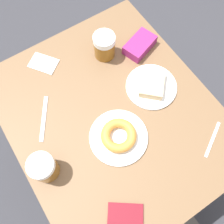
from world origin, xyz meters
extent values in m
plane|color=#333338|center=(0.00, 0.00, 0.00)|extent=(8.00, 8.00, 0.00)
cube|color=brown|center=(0.00, 0.00, 0.75)|extent=(0.82, 0.97, 0.03)
cylinder|color=black|center=(-0.37, -0.45, 0.37)|extent=(0.04, 0.04, 0.73)
cylinder|color=black|center=(0.37, -0.45, 0.37)|extent=(0.04, 0.04, 0.73)
cylinder|color=black|center=(-0.37, 0.45, 0.37)|extent=(0.04, 0.04, 0.73)
cylinder|color=#514C47|center=(-0.08, 0.53, 0.22)|extent=(0.03, 0.03, 0.43)
cylinder|color=white|center=(-0.21, -0.01, 0.77)|extent=(0.22, 0.22, 0.01)
cube|color=#D1B27F|center=(-0.21, -0.01, 0.79)|extent=(0.16, 0.16, 0.04)
cylinder|color=white|center=(0.03, 0.10, 0.77)|extent=(0.23, 0.23, 0.01)
torus|color=#D18938|center=(0.03, 0.10, 0.79)|extent=(0.14, 0.14, 0.04)
cylinder|color=#8C5619|center=(0.33, 0.06, 0.81)|extent=(0.09, 0.09, 0.09)
cylinder|color=white|center=(0.33, 0.06, 0.87)|extent=(0.10, 0.10, 0.03)
cylinder|color=#8C5619|center=(-0.13, -0.27, 0.81)|extent=(0.09, 0.09, 0.09)
cylinder|color=white|center=(-0.13, -0.27, 0.87)|extent=(0.10, 0.10, 0.03)
cube|color=white|center=(0.13, -0.37, 0.77)|extent=(0.14, 0.15, 0.00)
cube|color=silver|center=(-0.27, 0.31, 0.76)|extent=(0.15, 0.09, 0.00)
cube|color=silver|center=(0.25, -0.14, 0.76)|extent=(0.12, 0.18, 0.00)
cube|color=maroon|center=(0.17, 0.35, 0.77)|extent=(0.15, 0.15, 0.01)
cube|color=#8C2366|center=(-0.28, -0.21, 0.79)|extent=(0.17, 0.13, 0.05)
camera|label=1|loc=(0.21, 0.32, 1.72)|focal=40.00mm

